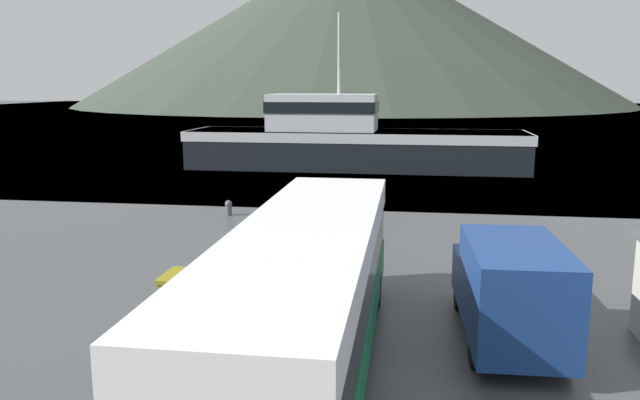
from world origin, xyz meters
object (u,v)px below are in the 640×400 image
Objects in this scene: tour_bus at (307,290)px; small_boat at (323,148)px; delivery_van at (510,288)px; fishing_boat at (350,140)px; storage_bin at (189,294)px.

tour_bus reaches higher than small_boat.
fishing_boat is at bearing 101.09° from delivery_van.
storage_bin is at bearing -1.79° from fishing_boat.
storage_bin is at bearing -160.45° from small_boat.
fishing_boat reaches higher than delivery_van.
tour_bus is 2.15× the size of delivery_van.
tour_bus is 40.00m from small_boat.
fishing_boat is at bearing 94.00° from tour_bus.
small_boat is (-9.62, 37.31, -0.72)m from delivery_van.
fishing_boat is at bearing 87.85° from storage_bin.
storage_bin is at bearing 140.65° from tour_bus.
delivery_van is 0.76× the size of small_boat.
small_boat is (-3.05, 8.38, -1.39)m from fishing_boat.
fishing_boat is 28.47m from storage_bin.
storage_bin is (-1.07, -28.42, -1.39)m from fishing_boat.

